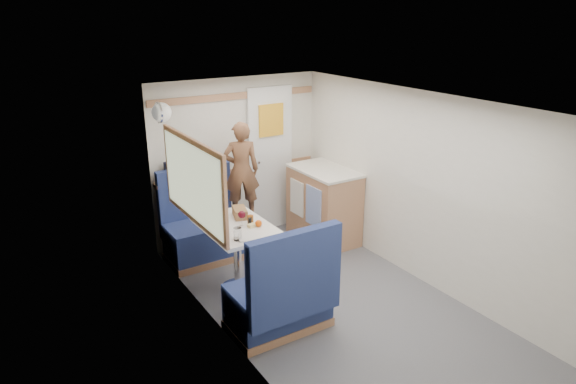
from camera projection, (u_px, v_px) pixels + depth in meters
floor at (348, 316)px, 4.86m from camera, size 4.50×4.50×0.00m
ceiling at (357, 105)px, 4.19m from camera, size 4.50×4.50×0.00m
wall_back at (238, 159)px, 6.33m from camera, size 2.20×0.02×2.00m
wall_left at (241, 247)px, 3.98m from camera, size 0.02×4.50×2.00m
wall_right at (439, 196)px, 5.08m from camera, size 0.02×4.50×2.00m
oak_trim_low at (239, 171)px, 6.36m from camera, size 2.15×0.02×0.08m
oak_trim_high at (236, 96)px, 6.05m from camera, size 2.15×0.02×0.08m
side_window at (192, 182)px, 4.70m from camera, size 0.04×1.30×0.72m
rear_door at (270, 157)px, 6.53m from camera, size 0.62×0.12×1.86m
dinette_table at (237, 239)px, 5.15m from camera, size 0.62×0.92×0.72m
bench_far at (204, 233)px, 5.93m from camera, size 0.90×0.59×1.05m
bench_near at (282, 301)px, 4.55m from camera, size 0.90×0.59×1.05m
ledge at (193, 180)px, 5.94m from camera, size 0.90×0.14×0.04m
dome_light at (161, 112)px, 5.24m from camera, size 0.20×0.20×0.20m
galley_counter at (324, 204)px, 6.35m from camera, size 0.57×0.92×0.92m
person at (241, 170)px, 5.85m from camera, size 0.48×0.40×1.13m
duffel_bag at (187, 170)px, 5.86m from camera, size 0.50×0.30×0.22m
tray at (251, 233)px, 4.89m from camera, size 0.37×0.42×0.02m
orange_fruit at (259, 223)px, 5.00m from camera, size 0.07×0.07×0.07m
cheese_block at (252, 225)px, 5.00m from camera, size 0.10×0.07×0.03m
wine_glass at (242, 215)px, 5.01m from camera, size 0.08×0.08×0.17m
tumbler_left at (238, 234)px, 4.75m from camera, size 0.08×0.08×0.12m
beer_glass at (250, 220)px, 5.09m from camera, size 0.06×0.06×0.10m
pepper_grinder at (250, 222)px, 5.04m from camera, size 0.03×0.03×0.09m
salt_grinder at (225, 222)px, 5.05m from camera, size 0.03×0.03×0.09m
bread_loaf at (240, 213)px, 5.28m from camera, size 0.19×0.26×0.10m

